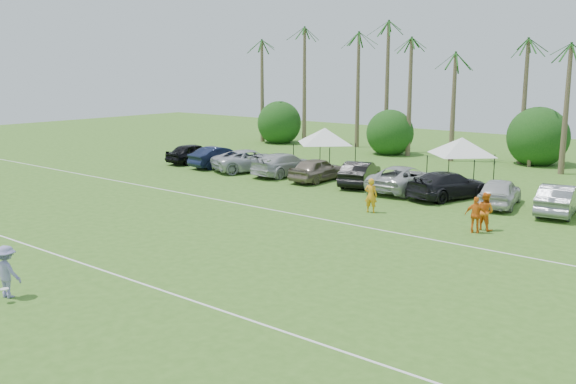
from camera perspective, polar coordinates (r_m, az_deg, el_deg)
The scene contains 29 objects.
ground at distance 26.63m, azimuth -22.72°, elevation -6.45°, with size 120.00×120.00×0.00m, color #3D6B20.
field_lines at distance 30.94m, azimuth -9.56°, elevation -3.31°, with size 80.00×12.10×0.01m.
palm_tree_0 at distance 66.75m, azimuth -2.63°, elevation 11.01°, with size 2.40×2.40×8.90m.
palm_tree_1 at distance 63.51m, azimuth 0.78°, elevation 11.80°, with size 2.40×2.40×9.90m.
palm_tree_2 at distance 60.52m, azimuth 4.57°, elevation 12.61°, with size 2.40×2.40×10.90m.
palm_tree_3 at distance 58.34m, azimuth 7.89°, elevation 13.43°, with size 2.40×2.40×11.90m.
palm_tree_4 at distance 56.29m, azimuth 11.34°, elevation 10.78°, with size 2.40×2.40×8.90m.
palm_tree_5 at distance 54.50m, azimuth 15.15°, elevation 11.52°, with size 2.40×2.40×9.90m.
palm_tree_6 at distance 52.98m, azimuth 19.22°, elevation 12.25°, with size 2.40×2.40×10.90m.
palm_tree_7 at distance 51.73m, azimuth 23.54°, elevation 12.93°, with size 2.40×2.40×11.90m.
bush_tree_0 at distance 65.80m, azimuth -0.05°, elevation 6.06°, with size 4.00×4.00×4.00m.
bush_tree_1 at distance 58.43m, azimuth 9.87°, elevation 5.25°, with size 4.00×4.00×4.00m.
bush_tree_2 at distance 53.55m, azimuth 21.10°, elevation 4.14°, with size 4.00×4.00×4.00m.
sideline_player_a at distance 34.16m, azimuth 7.38°, elevation -0.30°, with size 0.67×0.44×1.84m, color #FFA21C.
sideline_player_b at distance 31.67m, azimuth 17.11°, elevation -1.63°, with size 0.89×0.69×1.83m, color orange.
sideline_player_c at distance 31.01m, azimuth 16.36°, elevation -1.97°, with size 1.00×0.42×1.71m, color orange.
canopy_tent_left at distance 45.49m, azimuth 3.30°, elevation 5.71°, with size 4.82×4.82×3.90m.
canopy_tent_right at distance 41.39m, azimuth 15.23°, elevation 4.70°, with size 4.72×4.72×3.82m.
frisbee_player at distance 23.56m, azimuth -23.71°, elevation -6.50°, with size 1.27×0.92×1.79m.
parked_car_0 at distance 51.80m, azimuth -8.40°, elevation 3.44°, with size 1.88×4.68×1.59m, color black.
parked_car_1 at distance 49.40m, azimuth -6.13°, elevation 3.12°, with size 1.69×4.84×1.59m, color black.
parked_car_2 at distance 47.36m, azimuth -3.32°, elevation 2.82°, with size 2.64×5.73×1.59m, color #B9BBC2.
parked_car_3 at distance 45.43m, azimuth -0.28°, elevation 2.48°, with size 2.23×5.49×1.59m, color #B9B9BB.
parked_car_4 at distance 43.24m, azimuth 2.62°, elevation 2.03°, with size 1.88×4.68×1.59m, color gray.
parked_car_5 at distance 41.82m, azimuth 6.42°, elevation 1.65°, with size 1.69×4.84×1.59m, color black.
parked_car_6 at distance 40.26m, azimuth 10.19°, elevation 1.18°, with size 2.64×5.73×1.59m, color #B6B6B7.
parked_car_7 at distance 38.66m, azimuth 14.07°, elevation 0.61°, with size 2.23×5.49×1.59m, color black.
parked_car_8 at distance 37.29m, azimuth 18.29°, elevation -0.01°, with size 1.88×4.68×1.59m, color silver.
parked_car_9 at distance 36.40m, azimuth 22.93°, elevation -0.59°, with size 1.69×4.84×1.59m, color slate.
Camera 1 is at (22.75, -11.52, 7.67)m, focal length 40.00 mm.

